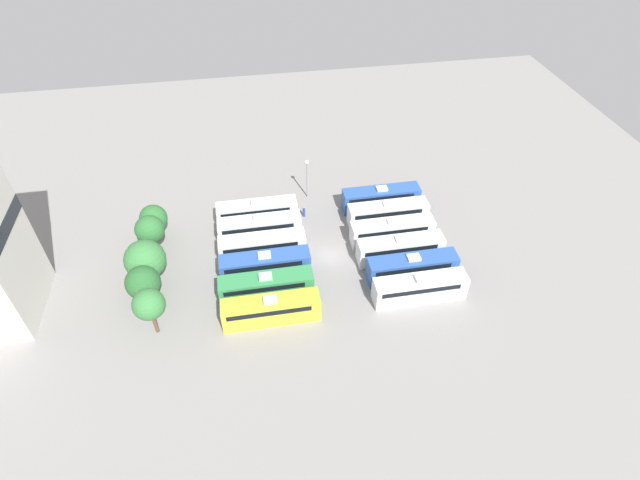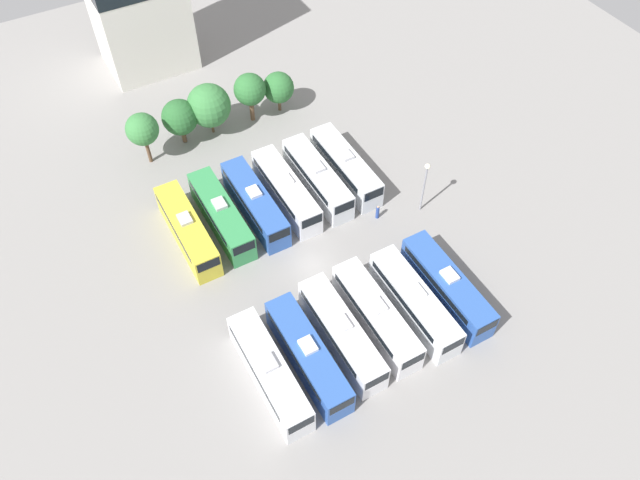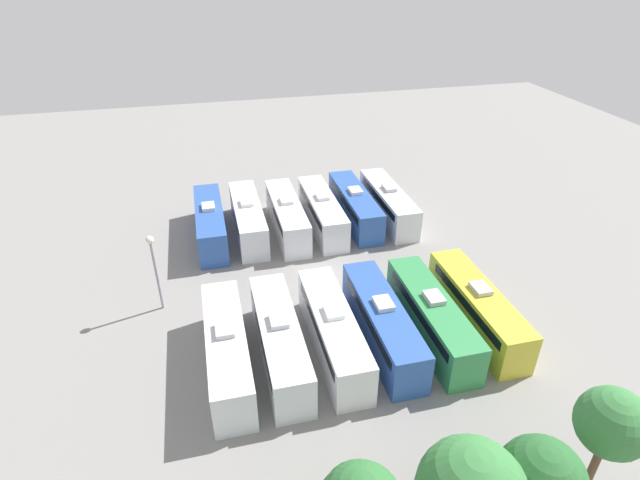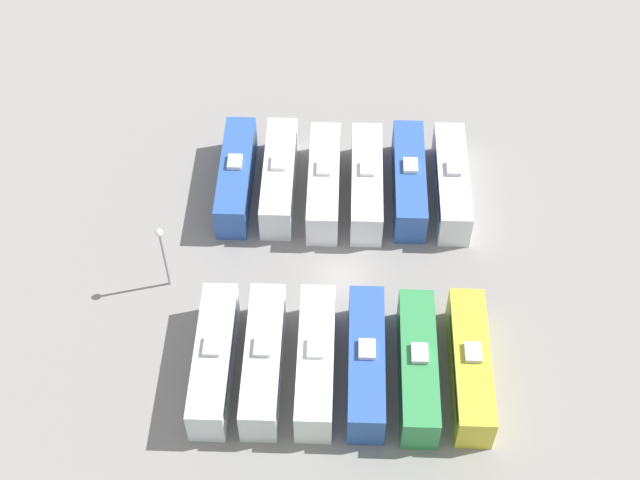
{
  "view_description": "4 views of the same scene",
  "coord_description": "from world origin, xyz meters",
  "px_view_note": "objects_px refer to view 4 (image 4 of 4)",
  "views": [
    {
      "loc": [
        -47.56,
        9.81,
        46.46
      ],
      "look_at": [
        1.49,
        1.2,
        1.82
      ],
      "focal_mm": 28.0,
      "sensor_mm": 36.0,
      "label": 1
    },
    {
      "loc": [
        -17.38,
        -32.77,
        49.55
      ],
      "look_at": [
        1.49,
        1.03,
        2.06
      ],
      "focal_mm": 35.0,
      "sensor_mm": 36.0,
      "label": 2
    },
    {
      "loc": [
        9.08,
        34.73,
        24.97
      ],
      "look_at": [
        0.24,
        -1.17,
        3.13
      ],
      "focal_mm": 28.0,
      "sensor_mm": 36.0,
      "label": 3
    },
    {
      "loc": [
        0.3,
        43.18,
        56.96
      ],
      "look_at": [
        1.81,
        -1.23,
        3.23
      ],
      "focal_mm": 50.0,
      "sensor_mm": 36.0,
      "label": 4
    }
  ],
  "objects_px": {
    "bus_6": "(470,365)",
    "bus_11": "(214,359)",
    "bus_2": "(367,182)",
    "bus_8": "(366,362)",
    "worker_person": "(225,292)",
    "light_pole": "(162,247)",
    "bus_7": "(418,366)",
    "bus_1": "(409,179)",
    "bus_3": "(324,182)",
    "bus_10": "(263,360)",
    "bus_0": "(451,182)",
    "bus_5": "(236,176)",
    "bus_4": "(279,177)",
    "bus_9": "(316,361)"
  },
  "relations": [
    {
      "from": "bus_8",
      "to": "worker_person",
      "type": "distance_m",
      "value": 12.85
    },
    {
      "from": "bus_7",
      "to": "bus_11",
      "type": "relative_size",
      "value": 1.0
    },
    {
      "from": "bus_5",
      "to": "bus_11",
      "type": "bearing_deg",
      "value": 90.35
    },
    {
      "from": "bus_5",
      "to": "bus_7",
      "type": "relative_size",
      "value": 1.0
    },
    {
      "from": "bus_8",
      "to": "bus_11",
      "type": "xyz_separation_m",
      "value": [
        11.03,
        0.13,
        0.0
      ]
    },
    {
      "from": "bus_8",
      "to": "worker_person",
      "type": "relative_size",
      "value": 6.58
    },
    {
      "from": "bus_7",
      "to": "bus_1",
      "type": "bearing_deg",
      "value": -89.78
    },
    {
      "from": "bus_2",
      "to": "bus_8",
      "type": "distance_m",
      "value": 17.83
    },
    {
      "from": "bus_4",
      "to": "bus_10",
      "type": "height_order",
      "value": "same"
    },
    {
      "from": "bus_11",
      "to": "bus_8",
      "type": "bearing_deg",
      "value": -179.32
    },
    {
      "from": "bus_3",
      "to": "bus_7",
      "type": "distance_m",
      "value": 19.43
    },
    {
      "from": "light_pole",
      "to": "bus_6",
      "type": "bearing_deg",
      "value": 161.12
    },
    {
      "from": "bus_1",
      "to": "bus_11",
      "type": "distance_m",
      "value": 23.56
    },
    {
      "from": "bus_0",
      "to": "bus_1",
      "type": "bearing_deg",
      "value": -2.99
    },
    {
      "from": "bus_6",
      "to": "bus_10",
      "type": "distance_m",
      "value": 14.94
    },
    {
      "from": "bus_5",
      "to": "bus_7",
      "type": "xyz_separation_m",
      "value": [
        -14.86,
        18.44,
        0.0
      ]
    },
    {
      "from": "bus_2",
      "to": "bus_7",
      "type": "bearing_deg",
      "value": 101.58
    },
    {
      "from": "bus_0",
      "to": "bus_9",
      "type": "relative_size",
      "value": 1.0
    },
    {
      "from": "bus_1",
      "to": "light_pole",
      "type": "xyz_separation_m",
      "value": [
        19.24,
        10.42,
        2.79
      ]
    },
    {
      "from": "bus_4",
      "to": "bus_11",
      "type": "relative_size",
      "value": 1.0
    },
    {
      "from": "bus_2",
      "to": "bus_11",
      "type": "distance_m",
      "value": 21.09
    },
    {
      "from": "worker_person",
      "to": "bus_9",
      "type": "bearing_deg",
      "value": 137.59
    },
    {
      "from": "bus_4",
      "to": "bus_9",
      "type": "xyz_separation_m",
      "value": [
        -3.81,
        18.28,
        0.0
      ]
    },
    {
      "from": "bus_2",
      "to": "worker_person",
      "type": "distance_m",
      "value": 15.71
    },
    {
      "from": "bus_5",
      "to": "light_pole",
      "type": "bearing_deg",
      "value": 66.71
    },
    {
      "from": "bus_3",
      "to": "bus_4",
      "type": "bearing_deg",
      "value": -6.98
    },
    {
      "from": "bus_3",
      "to": "bus_5",
      "type": "relative_size",
      "value": 1.0
    },
    {
      "from": "bus_7",
      "to": "bus_9",
      "type": "relative_size",
      "value": 1.0
    },
    {
      "from": "bus_4",
      "to": "bus_10",
      "type": "xyz_separation_m",
      "value": [
        -0.01,
        18.3,
        0.0
      ]
    },
    {
      "from": "bus_10",
      "to": "bus_11",
      "type": "relative_size",
      "value": 1.0
    },
    {
      "from": "bus_4",
      "to": "bus_8",
      "type": "relative_size",
      "value": 1.0
    },
    {
      "from": "bus_4",
      "to": "bus_3",
      "type": "bearing_deg",
      "value": 173.02
    },
    {
      "from": "bus_8",
      "to": "bus_3",
      "type": "bearing_deg",
      "value": -78.51
    },
    {
      "from": "worker_person",
      "to": "bus_1",
      "type": "bearing_deg",
      "value": -141.42
    },
    {
      "from": "bus_2",
      "to": "light_pole",
      "type": "relative_size",
      "value": 1.73
    },
    {
      "from": "bus_3",
      "to": "bus_10",
      "type": "height_order",
      "value": "same"
    },
    {
      "from": "bus_2",
      "to": "worker_person",
      "type": "height_order",
      "value": "bus_2"
    },
    {
      "from": "bus_11",
      "to": "light_pole",
      "type": "bearing_deg",
      "value": -60.34
    },
    {
      "from": "bus_7",
      "to": "bus_8",
      "type": "distance_m",
      "value": 3.73
    },
    {
      "from": "bus_7",
      "to": "bus_9",
      "type": "xyz_separation_m",
      "value": [
        7.37,
        -0.18,
        0.0
      ]
    },
    {
      "from": "bus_3",
      "to": "bus_11",
      "type": "distance_m",
      "value": 19.38
    },
    {
      "from": "bus_6",
      "to": "bus_11",
      "type": "bearing_deg",
      "value": 0.37
    },
    {
      "from": "bus_7",
      "to": "worker_person",
      "type": "relative_size",
      "value": 6.58
    },
    {
      "from": "bus_8",
      "to": "worker_person",
      "type": "bearing_deg",
      "value": -31.25
    },
    {
      "from": "bus_5",
      "to": "bus_6",
      "type": "relative_size",
      "value": 1.0
    },
    {
      "from": "bus_6",
      "to": "worker_person",
      "type": "distance_m",
      "value": 19.65
    },
    {
      "from": "bus_0",
      "to": "light_pole",
      "type": "relative_size",
      "value": 1.73
    },
    {
      "from": "worker_person",
      "to": "bus_4",
      "type": "bearing_deg",
      "value": -106.82
    },
    {
      "from": "bus_10",
      "to": "worker_person",
      "type": "relative_size",
      "value": 6.58
    },
    {
      "from": "bus_1",
      "to": "bus_3",
      "type": "distance_m",
      "value": 7.29
    }
  ]
}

